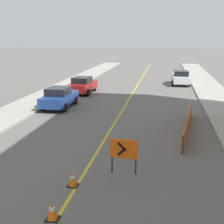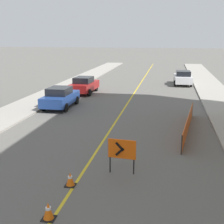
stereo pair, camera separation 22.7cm
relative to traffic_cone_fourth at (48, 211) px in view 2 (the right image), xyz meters
name	(u,v)px [view 2 (the right image)]	position (x,y,z in m)	size (l,w,h in m)	color
lane_stripe	(133,95)	(0.12, 20.65, -0.27)	(0.12, 67.00, 0.01)	gold
sidewalk_left	(56,92)	(-7.43, 20.65, -0.21)	(3.13, 67.00, 0.12)	#9E998E
sidewalk_right	(217,97)	(7.67, 20.65, -0.21)	(3.13, 67.00, 0.12)	#9E998E
traffic_cone_fourth	(48,211)	(0.00, 0.00, 0.00)	(0.40, 0.40, 0.55)	black
traffic_cone_fifth	(70,179)	(-0.02, 2.18, -0.01)	(0.39, 0.39, 0.53)	black
arrow_barricade_primary	(122,150)	(1.67, 3.60, 0.71)	(1.13, 0.17, 1.42)	#EF560C
safety_mesh_fence	(188,124)	(4.56, 9.80, 0.20)	(0.99, 7.51, 0.95)	#EF560C
parked_car_curb_near	(60,97)	(-4.76, 14.42, 0.53)	(1.93, 4.31, 1.59)	navy
parked_car_curb_mid	(84,85)	(-4.60, 20.65, 0.53)	(2.01, 4.38, 1.59)	maroon
parked_car_curb_far	(183,78)	(4.87, 27.82, 0.53)	(1.95, 4.36, 1.59)	silver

